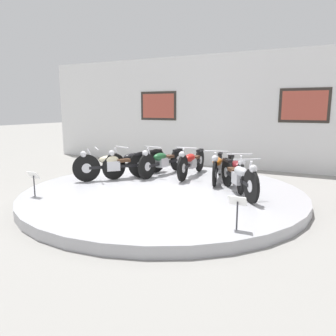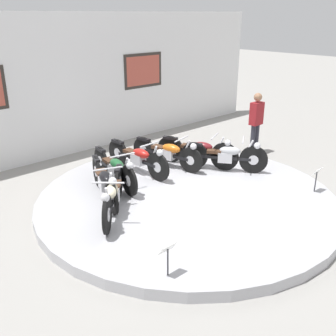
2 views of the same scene
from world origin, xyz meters
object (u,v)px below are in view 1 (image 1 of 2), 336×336
Objects in this scene: motorcycle_cream at (113,164)px; motorcycle_green at (162,161)px; motorcycle_silver at (239,176)px; motorcycle_black at (135,161)px; motorcycle_maroon at (236,169)px; info_placard_front_left at (34,178)px; motorcycle_red at (191,162)px; info_placard_front_centre at (237,205)px; motorcycle_orange at (217,165)px.

motorcycle_green is (0.81, 1.07, -0.01)m from motorcycle_cream.
motorcycle_cream is 0.89× the size of motorcycle_silver.
motorcycle_maroon is at bearing 0.04° from motorcycle_black.
motorcycle_red is at bearing 57.50° from info_placard_front_left.
motorcycle_cream is at bearing 179.91° from motorcycle_silver.
motorcycle_black is 3.68× the size of info_placard_front_centre.
motorcycle_maroon is at bearing 12.14° from motorcycle_cream.
motorcycle_red is 0.77m from motorcycle_orange.
motorcycle_orange reaches higher than info_placard_front_centre.
motorcycle_silver is 4.11m from info_placard_front_left.
motorcycle_cream is 3.12m from motorcycle_silver.
motorcycle_silver is at bearing -0.09° from motorcycle_cream.
motorcycle_cream reaches higher than motorcycle_silver.
motorcycle_red and motorcycle_silver have the same top height.
motorcycle_maroon reaches higher than motorcycle_silver.
motorcycle_silver is 3.23× the size of info_placard_front_centre.
motorcycle_maroon is at bearing 105.55° from info_placard_front_centre.
info_placard_front_left is at bearing -105.59° from motorcycle_black.
motorcycle_orange is at bearing 12.22° from motorcycle_black.
motorcycle_silver is (0.23, -0.62, -0.01)m from motorcycle_maroon.
motorcycle_cream is 0.77× the size of motorcycle_orange.
motorcycle_black is 2.64m from motorcycle_maroon.
motorcycle_green is 2.12m from motorcycle_maroon.
motorcycle_silver is at bearing -38.60° from motorcycle_red.
info_placard_front_left is (-3.60, -1.97, -0.02)m from motorcycle_silver.
motorcycle_green is at bearing -167.66° from motorcycle_red.
info_placard_front_centre is at bearing -57.56° from motorcycle_red.
motorcycle_maroon is 4.25m from info_placard_front_left.
motorcycle_orange is at bearing 141.56° from motorcycle_maroon.
motorcycle_maroon is 2.70m from info_placard_front_centre.
motorcycle_black reaches higher than info_placard_front_left.
motorcycle_black is 2.70m from info_placard_front_left.
motorcycle_black is at bearing 68.81° from motorcycle_cream.
motorcycle_cream is 1.34m from motorcycle_green.
motorcycle_black is at bearing -167.78° from motorcycle_orange.
motorcycle_silver is at bearing 28.72° from info_placard_front_left.
info_placard_front_centre is at bearing -76.08° from motorcycle_silver.
motorcycle_maroon is 3.62× the size of info_placard_front_centre.
motorcycle_orange is at bearing 47.39° from info_placard_front_left.
info_placard_front_left is (-2.80, -3.05, -0.00)m from motorcycle_orange.
motorcycle_maroon is (2.88, 0.62, 0.00)m from motorcycle_cream.
motorcycle_maroon is (1.32, -0.61, 0.01)m from motorcycle_red.
motorcycle_cream is 4.11m from info_placard_front_centre.
motorcycle_red is at bearing 155.01° from motorcycle_maroon.
motorcycle_black is at bearing -155.00° from motorcycle_red.
motorcycle_silver is at bearing 103.92° from info_placard_front_centre.
motorcycle_cream is at bearing -155.25° from motorcycle_orange.
motorcycle_cream reaches higher than motorcycle_black.
info_placard_front_left is at bearing -122.50° from motorcycle_red.
motorcycle_maroon is 1.12× the size of motorcycle_silver.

